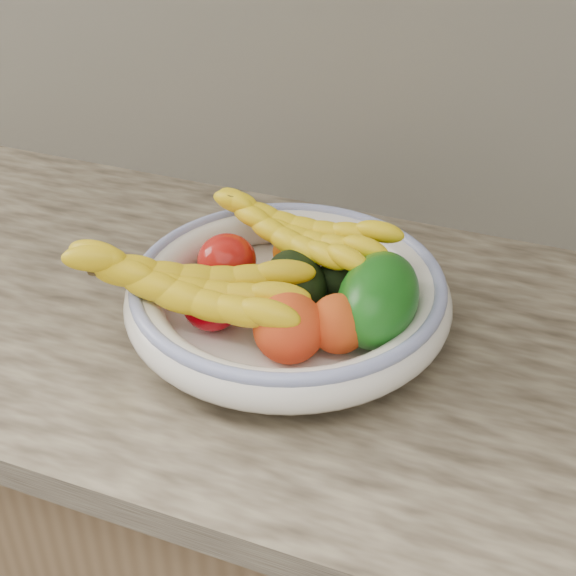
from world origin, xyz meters
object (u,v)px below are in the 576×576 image
(fruit_bowl, at_px, (288,296))
(green_mango, at_px, (378,300))
(banana_bunch_back, at_px, (297,238))
(banana_bunch_front, at_px, (186,291))

(fruit_bowl, xyz_separation_m, green_mango, (0.11, -0.01, 0.03))
(banana_bunch_back, bearing_deg, banana_bunch_front, -104.08)
(fruit_bowl, distance_m, banana_bunch_back, 0.08)
(green_mango, distance_m, banana_bunch_front, 0.22)
(banana_bunch_back, relative_size, banana_bunch_front, 0.89)
(green_mango, bearing_deg, banana_bunch_back, 144.76)
(green_mango, bearing_deg, fruit_bowl, 172.12)
(fruit_bowl, height_order, green_mango, green_mango)
(green_mango, relative_size, banana_bunch_front, 0.47)
(fruit_bowl, height_order, banana_bunch_back, banana_bunch_back)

